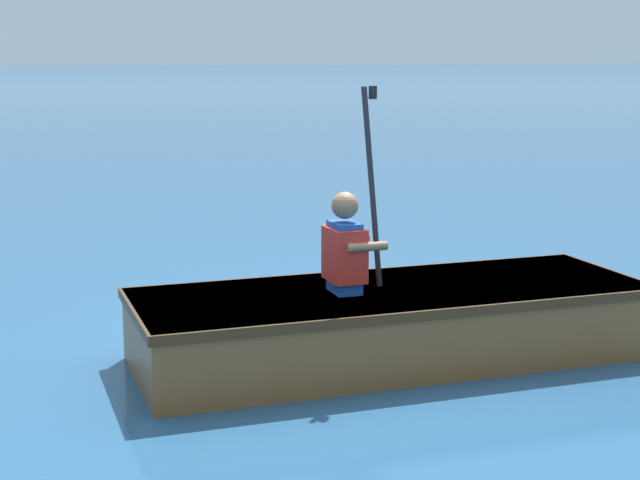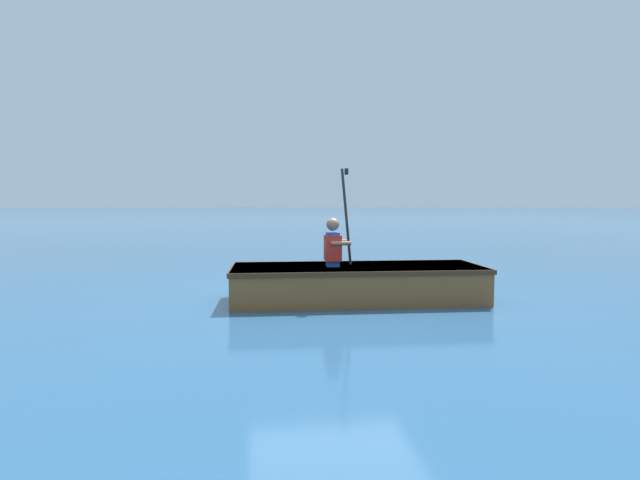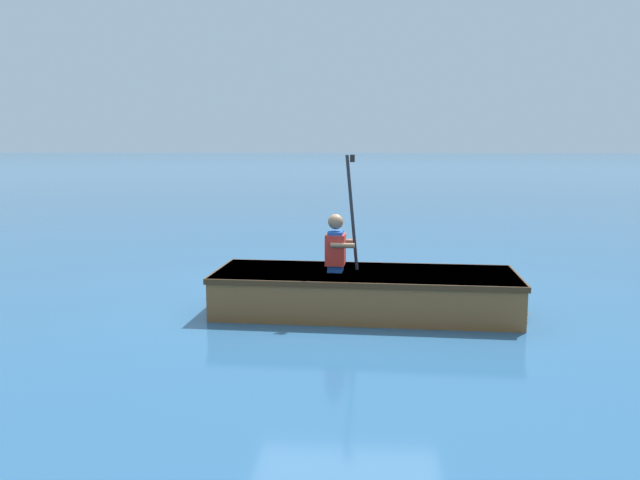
% 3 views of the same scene
% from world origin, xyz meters
% --- Properties ---
extents(ground_plane, '(300.00, 300.00, 0.00)m').
position_xyz_m(ground_plane, '(0.00, 0.00, 0.00)').
color(ground_plane, '#28567F').
extents(rowboat_foreground, '(1.32, 3.47, 0.47)m').
position_xyz_m(rowboat_foreground, '(-0.46, -0.26, 0.26)').
color(rowboat_foreground, brown).
rests_on(rowboat_foreground, ground).
extents(person_paddler, '(0.37, 0.37, 1.29)m').
position_xyz_m(person_paddler, '(-0.45, 0.11, 0.76)').
color(person_paddler, '#1E4CA5').
rests_on(person_paddler, rowboat_foreground).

